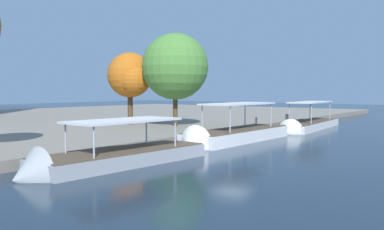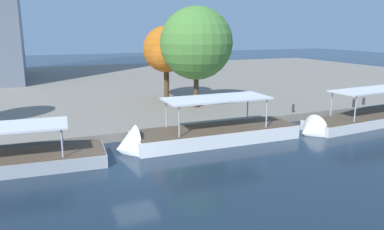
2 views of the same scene
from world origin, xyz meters
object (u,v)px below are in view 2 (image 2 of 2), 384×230
mooring_bollard_0 (364,101)px  tour_boat_2 (202,138)px  mooring_bollard_1 (293,108)px  tour_boat_3 (363,122)px  tree_2 (197,44)px  tree_0 (165,51)px  mooring_bollard_2 (354,103)px

mooring_bollard_0 → tour_boat_2: bearing=-169.7°
mooring_bollard_1 → tour_boat_2: bearing=-162.3°
tour_boat_3 → tree_2: (-11.38, 9.64, 6.34)m
tour_boat_3 → tree_0: 20.26m
mooring_bollard_0 → tree_2: bearing=161.3°
tour_boat_3 → tree_0: bearing=-53.8°
mooring_bollard_1 → tree_0: 14.43m
mooring_bollard_2 → tree_2: tree_2 is taller
mooring_bollard_1 → tour_boat_3: bearing=-44.2°
mooring_bollard_1 → mooring_bollard_2: (6.89, -0.43, 0.03)m
tree_2 → tour_boat_2: bearing=-111.2°
mooring_bollard_1 → tree_0: tree_0 is taller
mooring_bollard_2 → tree_2: size_ratio=0.09×
tour_boat_3 → tree_2: tree_2 is taller
tour_boat_3 → mooring_bollard_2: 4.61m
tree_0 → tree_2: size_ratio=0.82×
tour_boat_2 → mooring_bollard_0: bearing=-168.8°
tour_boat_3 → mooring_bollard_1: tour_boat_3 is taller
tour_boat_2 → mooring_bollard_2: (17.49, 2.94, 0.72)m
mooring_bollard_0 → tree_2: tree_2 is taller
mooring_bollard_0 → mooring_bollard_1: 8.76m
tour_boat_3 → tree_0: size_ratio=1.95×
tour_boat_2 → tree_0: tree_0 is taller
mooring_bollard_1 → mooring_bollard_2: bearing=-3.6°
mooring_bollard_1 → tree_0: bearing=128.8°
tour_boat_2 → tree_2: bearing=-110.3°
tour_boat_3 → mooring_bollard_1: bearing=-48.9°
tour_boat_2 → tree_2: tree_2 is taller
tour_boat_3 → mooring_bollard_2: (2.66, 3.68, 0.81)m
mooring_bollard_0 → mooring_bollard_1: size_ratio=0.94×
mooring_bollard_0 → tree_0: size_ratio=0.10×
tour_boat_2 → mooring_bollard_1: bearing=-161.4°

